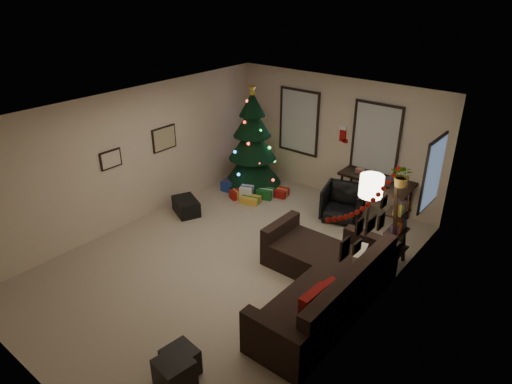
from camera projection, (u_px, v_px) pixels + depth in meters
floor at (230, 260)px, 8.04m from camera, size 7.00×7.00×0.00m
ceiling at (226, 112)px, 6.87m from camera, size 7.00×7.00×0.00m
wall_back at (336, 138)px, 9.90m from camera, size 5.00×0.00×5.00m
wall_front at (17, 298)px, 5.01m from camera, size 5.00×0.00×5.00m
wall_left at (134, 157)px, 8.87m from camera, size 0.00×7.00×7.00m
wall_right at (367, 243)px, 6.04m from camera, size 0.00×7.00×7.00m
window_back_left at (299, 122)px, 10.34m from camera, size 1.05×0.06×1.50m
window_back_right at (376, 139)px, 9.26m from camera, size 1.05×0.06×1.50m
window_right_wall at (434, 173)px, 7.77m from camera, size 0.06×0.90×1.30m
christmas_tree at (252, 146)px, 10.38m from camera, size 1.34×1.34×2.49m
presents at (252, 193)px, 10.25m from camera, size 1.43×1.01×0.30m
sofa at (322, 283)px, 6.95m from camera, size 2.01×2.91×0.90m
pillow_red_a at (313, 306)px, 5.94m from camera, size 0.16×0.50×0.49m
pillow_red_b at (324, 296)px, 6.15m from camera, size 0.18×0.42×0.41m
pillow_cream at (359, 263)px, 6.87m from camera, size 0.24×0.47×0.46m
ottoman_near at (181, 362)px, 5.68m from camera, size 0.43×0.43×0.37m
ottoman_far at (175, 373)px, 5.51m from camera, size 0.47×0.47×0.39m
desk at (376, 182)px, 9.31m from camera, size 1.54×0.55×0.83m
desk_chair at (343, 203)px, 9.23m from camera, size 0.87×0.84×0.74m
bookshelf at (399, 226)px, 7.59m from camera, size 0.30×0.47×1.59m
potted_plant at (403, 172)px, 7.02m from camera, size 0.48×0.43×0.49m
floor_lamp at (370, 193)px, 7.13m from camera, size 0.37×0.37×1.77m
art_map at (164, 138)px, 9.32m from camera, size 0.04×0.60×0.50m
art_abstract at (111, 159)px, 8.43m from camera, size 0.04×0.45×0.35m
gallery at (365, 230)px, 5.90m from camera, size 0.03×1.25×0.54m
garland at (366, 199)px, 5.72m from camera, size 0.08×1.90×0.30m
stocking_left at (332, 132)px, 9.99m from camera, size 0.20×0.05×0.36m
stocking_right at (343, 134)px, 9.73m from camera, size 0.20×0.05×0.36m
storage_bin at (186, 206)px, 9.55m from camera, size 0.77×0.66×0.32m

